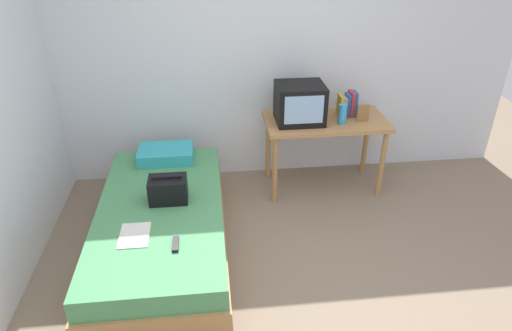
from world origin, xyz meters
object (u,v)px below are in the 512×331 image
at_px(pillow, 166,154).
at_px(handbag, 168,189).
at_px(bed, 163,229).
at_px(book_row, 347,105).
at_px(remote_dark, 176,244).
at_px(tv, 300,103).
at_px(water_bottle, 343,114).
at_px(picture_frame, 363,113).
at_px(magazine, 134,235).
at_px(desk, 325,128).

height_order(pillow, handbag, handbag).
height_order(bed, pillow, pillow).
xyz_separation_m(pillow, handbag, (0.07, -0.70, 0.04)).
height_order(book_row, handbag, book_row).
bearing_deg(remote_dark, bed, 106.41).
bearing_deg(tv, water_bottle, -13.95).
relative_size(water_bottle, remote_dark, 1.19).
distance_m(picture_frame, pillow, 1.88).
xyz_separation_m(handbag, magazine, (-0.22, -0.43, -0.10)).
height_order(picture_frame, handbag, picture_frame).
xyz_separation_m(pillow, magazine, (-0.16, -1.13, -0.05)).
relative_size(pillow, handbag, 1.67).
bearing_deg(tv, desk, 2.74).
relative_size(tv, water_bottle, 2.37).
relative_size(handbag, remote_dark, 1.92).
relative_size(book_row, picture_frame, 1.44).
relative_size(bed, tv, 4.55).
bearing_deg(bed, handbag, 48.02).
relative_size(magazine, remote_dark, 1.86).
xyz_separation_m(water_bottle, picture_frame, (0.20, 0.03, -0.01)).
bearing_deg(remote_dark, handbag, 97.47).
distance_m(bed, magazine, 0.45).
distance_m(water_bottle, book_row, 0.21).
distance_m(bed, picture_frame, 2.10).
bearing_deg(handbag, book_row, 27.31).
distance_m(tv, magazine, 1.92).
bearing_deg(handbag, desk, 28.42).
bearing_deg(magazine, pillow, 82.18).
distance_m(bed, tv, 1.68).
xyz_separation_m(bed, handbag, (0.07, 0.08, 0.32)).
bearing_deg(magazine, water_bottle, 31.73).
distance_m(book_row, handbag, 1.92).
height_order(desk, handbag, desk).
bearing_deg(desk, bed, -150.42).
bearing_deg(bed, picture_frame, 22.94).
bearing_deg(magazine, picture_frame, 29.62).
xyz_separation_m(pillow, remote_dark, (0.14, -1.27, -0.05)).
bearing_deg(picture_frame, bed, -157.06).
xyz_separation_m(bed, picture_frame, (1.86, 0.79, 0.60)).
bearing_deg(water_bottle, desk, 138.40).
relative_size(book_row, pillow, 0.47).
bearing_deg(remote_dark, magazine, 154.43).
height_order(book_row, magazine, book_row).
height_order(desk, remote_dark, desk).
height_order(water_bottle, pillow, water_bottle).
bearing_deg(remote_dark, desk, 44.61).
relative_size(water_bottle, picture_frame, 1.13).
bearing_deg(water_bottle, magazine, -148.27).
bearing_deg(magazine, handbag, 63.04).
relative_size(bed, magazine, 6.90).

